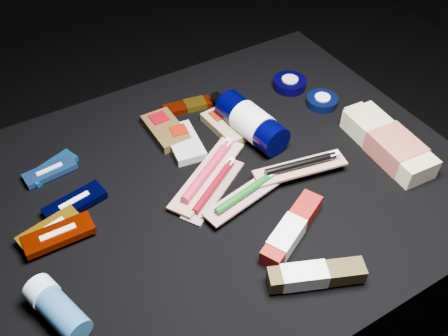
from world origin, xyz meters
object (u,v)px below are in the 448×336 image
lotion_bottle (251,122)px  deodorant_stick (57,308)px  toothpaste_carton_red (290,232)px  bodywash_bottle (389,144)px

lotion_bottle → deodorant_stick: 0.54m
toothpaste_carton_red → deodorant_stick: bearing=144.9°
bodywash_bottle → deodorant_stick: size_ratio=1.86×
bodywash_bottle → toothpaste_carton_red: (-0.31, -0.08, -0.01)m
deodorant_stick → bodywash_bottle: bearing=-15.7°
lotion_bottle → deodorant_stick: lotion_bottle is taller
bodywash_bottle → toothpaste_carton_red: 0.32m
lotion_bottle → bodywash_bottle: 0.29m
deodorant_stick → lotion_bottle: bearing=6.0°
lotion_bottle → toothpaste_carton_red: size_ratio=1.30×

